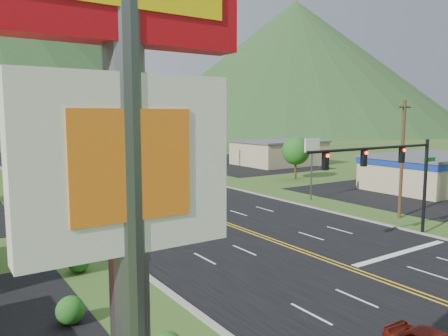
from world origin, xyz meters
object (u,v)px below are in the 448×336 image
traffic_signal (392,166)px  car_dark_mid (134,192)px  car_red_far (117,166)px  pylon_sign (124,73)px

traffic_signal → car_dark_mid: traffic_signal is taller
car_dark_mid → car_red_far: (6.81, 23.55, 0.09)m
car_dark_mid → traffic_signal: bearing=-62.5°
pylon_sign → car_dark_mid: pylon_sign is taller
pylon_sign → car_red_far: size_ratio=2.79×
pylon_sign → traffic_signal: pylon_sign is taller
traffic_signal → pylon_sign: bearing=-152.9°
traffic_signal → car_red_far: traffic_signal is taller
pylon_sign → car_dark_mid: (14.85, 36.63, -8.56)m
traffic_signal → car_red_far: bearing=92.2°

